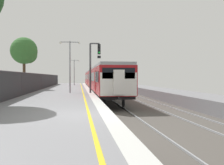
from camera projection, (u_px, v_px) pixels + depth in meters
name	position (u px, v px, depth m)	size (l,w,h in m)	color
ground	(159.00, 127.00, 11.33)	(17.40, 110.00, 1.21)	gray
commuter_train_at_platform	(98.00, 79.00, 39.72)	(2.83, 42.00, 3.81)	maroon
signal_gantry	(93.00, 62.00, 25.70)	(1.10, 0.24, 4.85)	#47474C
platform_lamp_mid	(70.00, 62.00, 25.99)	(2.00, 0.20, 5.06)	#93999E
platform_lamp_far	(74.00, 70.00, 50.30)	(2.00, 0.20, 4.80)	#93999E
background_tree_left	(25.00, 52.00, 33.49)	(3.36, 3.36, 6.54)	#473323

